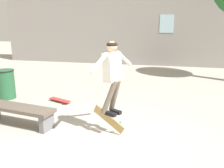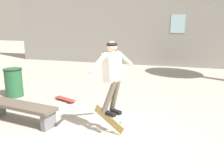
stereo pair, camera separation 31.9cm
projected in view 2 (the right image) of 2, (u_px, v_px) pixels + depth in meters
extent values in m
plane|color=#A39E93|center=(90.00, 144.00, 4.96)|extent=(40.00, 40.00, 0.00)
cube|color=gray|center=(153.00, 22.00, 12.86)|extent=(15.33, 0.40, 4.45)
cube|color=#99B7C6|center=(178.00, 24.00, 12.34)|extent=(0.70, 0.02, 0.90)
cube|color=brown|center=(21.00, 106.00, 5.89)|extent=(1.91, 0.78, 0.08)
cube|color=slate|center=(49.00, 121.00, 5.60)|extent=(0.19, 0.42, 0.38)
cylinder|color=#235633|center=(14.00, 83.00, 7.89)|extent=(0.54, 0.54, 0.90)
torus|color=black|center=(12.00, 69.00, 7.78)|extent=(0.58, 0.58, 0.04)
cube|color=silver|center=(112.00, 67.00, 5.00)|extent=(0.39, 0.42, 0.59)
sphere|color=tan|center=(112.00, 47.00, 4.90)|extent=(0.29, 0.29, 0.21)
ellipsoid|color=black|center=(112.00, 45.00, 4.89)|extent=(0.30, 0.30, 0.12)
cylinder|color=#6B6051|center=(115.00, 95.00, 5.22)|extent=(0.34, 0.34, 0.77)
cube|color=black|center=(116.00, 112.00, 5.29)|extent=(0.28, 0.21, 0.07)
cylinder|color=#6B6051|center=(109.00, 97.00, 5.10)|extent=(0.41, 0.20, 0.77)
cube|color=black|center=(110.00, 114.00, 5.17)|extent=(0.28, 0.21, 0.07)
cylinder|color=silver|center=(125.00, 59.00, 5.23)|extent=(0.30, 0.46, 0.37)
cylinder|color=silver|center=(98.00, 63.00, 4.72)|extent=(0.30, 0.46, 0.37)
cube|color=#AD894C|center=(109.00, 119.00, 5.36)|extent=(0.75, 0.25, 0.58)
cylinder|color=green|center=(120.00, 123.00, 5.25)|extent=(0.07, 0.07, 0.05)
cylinder|color=green|center=(117.00, 129.00, 5.39)|extent=(0.07, 0.07, 0.05)
cylinder|color=green|center=(103.00, 108.00, 5.40)|extent=(0.07, 0.07, 0.05)
cylinder|color=green|center=(100.00, 114.00, 5.53)|extent=(0.07, 0.07, 0.05)
cube|color=red|center=(65.00, 99.00, 7.50)|extent=(0.77, 0.47, 0.02)
cylinder|color=black|center=(58.00, 100.00, 7.58)|extent=(0.06, 0.04, 0.05)
cylinder|color=black|center=(63.00, 98.00, 7.73)|extent=(0.06, 0.04, 0.05)
cylinder|color=black|center=(68.00, 103.00, 7.29)|extent=(0.06, 0.04, 0.05)
cylinder|color=black|center=(73.00, 101.00, 7.44)|extent=(0.06, 0.04, 0.05)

